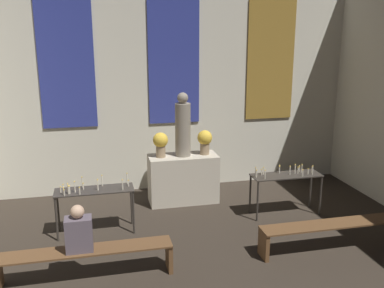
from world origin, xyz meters
name	(u,v)px	position (x,y,z in m)	size (l,w,h in m)	color
wall_back	(173,83)	(0.00, 9.22, 2.30)	(7.91, 0.16, 4.56)	beige
altar	(183,179)	(0.00, 8.27, 0.48)	(1.37, 0.60, 0.97)	#BCB29E
statue	(183,127)	(0.00, 8.27, 1.54)	(0.30, 0.30, 1.26)	gray
flower_vase_left	(161,143)	(-0.44, 8.27, 1.25)	(0.30, 0.30, 0.49)	#937A5B
flower_vase_right	(205,140)	(0.44, 8.27, 1.25)	(0.30, 0.30, 0.49)	#937A5B
candle_rack_left	(94,195)	(-1.75, 7.22, 0.68)	(1.31, 0.44, 0.98)	#332D28
candle_rack_right	(286,180)	(1.74, 7.22, 0.68)	(1.31, 0.44, 0.97)	#332D28
pew_back_left	(87,257)	(-1.88, 5.78, 0.34)	(2.36, 0.36, 0.45)	brown
pew_back_right	(333,230)	(1.88, 5.78, 0.34)	(2.36, 0.36, 0.45)	brown
person_seated	(79,231)	(-1.96, 5.78, 0.73)	(0.36, 0.24, 0.66)	#564C56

